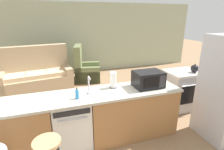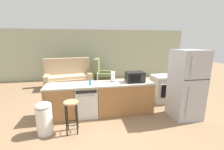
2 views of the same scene
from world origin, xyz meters
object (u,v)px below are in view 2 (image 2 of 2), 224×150
at_px(kettle, 172,74).
at_px(bar_stool, 71,110).
at_px(stove_range, 164,88).
at_px(trash_bin, 44,118).
at_px(refrigerator, 186,85).
at_px(soap_bottle, 90,82).
at_px(armchair, 101,76).
at_px(microwave, 135,77).
at_px(couch, 69,78).
at_px(paper_towel_roll, 113,77).
at_px(dishwasher, 87,101).

bearing_deg(kettle, bar_stool, -159.31).
relative_size(stove_range, trash_bin, 1.22).
distance_m(kettle, bar_stool, 3.35).
height_order(refrigerator, soap_bottle, refrigerator).
distance_m(soap_bottle, armchair, 3.39).
bearing_deg(microwave, stove_range, 23.97).
height_order(trash_bin, couch, couch).
distance_m(kettle, couch, 4.36).
bearing_deg(couch, kettle, -35.17).
relative_size(refrigerator, paper_towel_roll, 6.44).
bearing_deg(couch, soap_bottle, -73.86).
relative_size(dishwasher, microwave, 1.68).
height_order(paper_towel_roll, kettle, paper_towel_roll).
bearing_deg(soap_bottle, stove_range, 14.61).
xyz_separation_m(soap_bottle, couch, (-0.87, 3.01, -0.58)).
bearing_deg(bar_stool, refrigerator, 3.92).
height_order(kettle, trash_bin, kettle).
bearing_deg(refrigerator, stove_range, 89.99).
relative_size(dishwasher, stove_range, 0.93).
relative_size(bar_stool, trash_bin, 1.00).
bearing_deg(stove_range, armchair, 125.15).
relative_size(couch, armchair, 1.76).
bearing_deg(kettle, microwave, -163.21).
relative_size(dishwasher, kettle, 4.10).
xyz_separation_m(dishwasher, microwave, (1.36, -0.00, 0.62)).
height_order(paper_towel_roll, couch, couch).
distance_m(refrigerator, couch, 4.85).
height_order(stove_range, armchair, armchair).
xyz_separation_m(soap_bottle, bar_stool, (-0.45, -0.65, -0.44)).
height_order(soap_bottle, trash_bin, soap_bottle).
height_order(soap_bottle, bar_stool, soap_bottle).
xyz_separation_m(soap_bottle, trash_bin, (-1.04, -0.60, -0.59)).
distance_m(dishwasher, kettle, 2.86).
relative_size(bar_stool, armchair, 0.62).
distance_m(bar_stool, armchair, 4.07).
bearing_deg(armchair, trash_bin, -113.62).
height_order(trash_bin, armchair, armchair).
distance_m(trash_bin, armchair, 4.22).
bearing_deg(couch, dishwasher, -75.30).
bearing_deg(armchair, paper_towel_roll, -89.88).
relative_size(refrigerator, bar_stool, 2.45).
relative_size(microwave, soap_bottle, 2.84).
relative_size(stove_range, paper_towel_roll, 3.19).
xyz_separation_m(refrigerator, couch, (-3.36, 3.46, -0.51)).
bearing_deg(soap_bottle, kettle, 11.14).
bearing_deg(armchair, soap_bottle, -101.24).
bearing_deg(refrigerator, kettle, 80.15).
bearing_deg(trash_bin, kettle, 16.85).
relative_size(stove_range, kettle, 4.39).
distance_m(microwave, couch, 3.66).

